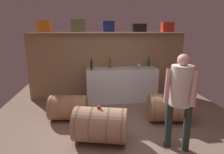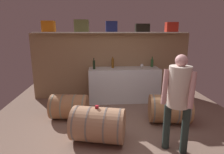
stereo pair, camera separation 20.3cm
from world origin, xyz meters
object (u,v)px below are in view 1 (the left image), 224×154
wine_bottle_green (149,62)px  winemaker_pouring (180,93)px  toolcase_orange (45,26)px  tasting_cup (99,107)px  toolcase_red (167,27)px  wine_barrel_flank (68,108)px  wine_glass (139,65)px  wine_barrel_near (100,125)px  wine_bottle_amber (110,63)px  work_cabinet (121,84)px  toolcase_olive (78,26)px  wine_bottle_dark (91,64)px  wine_barrel_far (168,108)px  toolcase_navy (108,27)px  toolcase_black (139,28)px

wine_bottle_green → winemaker_pouring: bearing=-96.8°
toolcase_orange → tasting_cup: 2.96m
toolcase_red → wine_bottle_green: bearing=-170.4°
wine_barrel_flank → tasting_cup: bearing=-50.1°
wine_glass → wine_bottle_green: bearing=38.3°
wine_barrel_near → wine_bottle_amber: bearing=92.7°
toolcase_orange → work_cabinet: bearing=-4.5°
toolcase_orange → work_cabinet: size_ratio=0.16×
wine_barrel_flank → wine_glass: bearing=33.8°
toolcase_olive → wine_bottle_dark: toolcase_olive is taller
toolcase_olive → wine_glass: toolcase_olive is taller
wine_bottle_amber → wine_barrel_far: size_ratio=0.34×
toolcase_orange → toolcase_olive: bearing=1.6°
wine_bottle_amber → wine_bottle_green: 1.16m
toolcase_navy → wine_glass: size_ratio=2.24×
work_cabinet → wine_barrel_flank: bearing=-142.4°
wine_barrel_near → winemaker_pouring: size_ratio=0.65×
work_cabinet → wine_bottle_dark: (-0.84, -0.07, 0.61)m
wine_bottle_green → winemaker_pouring: winemaker_pouring is taller
wine_bottle_dark → wine_glass: wine_bottle_dark is taller
wine_barrel_near → winemaker_pouring: 1.48m
toolcase_red → winemaker_pouring: 2.97m
toolcase_olive → wine_barrel_flank: (-0.24, -1.29, -1.82)m
wine_bottle_green → wine_barrel_far: wine_bottle_green is taller
wine_barrel_flank → wine_bottle_dark: bearing=67.5°
toolcase_olive → wine_barrel_far: 3.12m
toolcase_orange → wine_barrel_near: 3.15m
wine_bottle_amber → tasting_cup: bearing=-101.8°
toolcase_black → winemaker_pouring: size_ratio=0.24×
wine_barrel_far → tasting_cup: 1.72m
toolcase_navy → wine_bottle_dark: size_ratio=1.01×
wine_bottle_green → wine_barrel_near: wine_bottle_green is taller
wine_bottle_amber → toolcase_orange: bearing=174.8°
toolcase_olive → wine_glass: (1.63, -0.33, -1.06)m
toolcase_orange → wine_bottle_amber: 1.99m
wine_bottle_dark → wine_bottle_green: 1.69m
toolcase_navy → wine_barrel_flank: 2.45m
toolcase_olive → wine_bottle_dark: 1.10m
toolcase_orange → wine_glass: 2.74m
toolcase_red → wine_glass: (-0.89, -0.33, -1.03)m
wine_bottle_amber → wine_barrel_flank: 1.76m
work_cabinet → wine_glass: size_ratio=14.18×
toolcase_black → work_cabinet: 1.67m
toolcase_orange → wine_bottle_amber: bearing=-3.6°
toolcase_navy → wine_barrel_far: size_ratio=0.33×
wine_bottle_dark → wine_barrel_near: 2.11m
work_cabinet → wine_bottle_amber: bearing=168.8°
wine_barrel_near → tasting_cup: size_ratio=16.18×
work_cabinet → tasting_cup: work_cabinet is taller
toolcase_red → wine_bottle_amber: bearing=-170.2°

